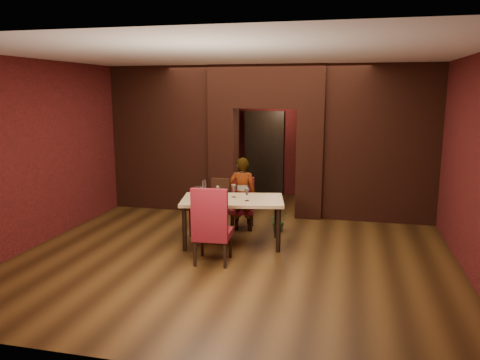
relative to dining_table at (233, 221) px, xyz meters
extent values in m
plane|color=#442911|center=(0.19, 0.19, -0.41)|extent=(8.00, 8.00, 0.00)
cube|color=silver|center=(0.19, 0.19, 2.79)|extent=(7.00, 8.00, 0.04)
cube|color=maroon|center=(0.19, 4.19, 1.19)|extent=(7.00, 0.04, 3.20)
cube|color=maroon|center=(0.19, -3.81, 1.19)|extent=(7.00, 0.04, 3.20)
cube|color=maroon|center=(-3.31, 0.19, 1.19)|extent=(0.04, 8.00, 3.20)
cube|color=maroon|center=(3.69, 0.19, 1.19)|extent=(0.04, 8.00, 3.20)
cube|color=maroon|center=(-0.76, 2.19, 0.74)|extent=(0.55, 0.55, 2.30)
cube|color=maroon|center=(1.14, 2.19, 0.74)|extent=(0.55, 0.55, 2.30)
cube|color=maroon|center=(0.19, 2.19, 2.34)|extent=(2.45, 0.55, 0.90)
cube|color=maroon|center=(-2.17, 2.19, 1.19)|extent=(2.28, 0.35, 3.20)
cube|color=maroon|center=(2.55, 2.19, 1.19)|extent=(2.28, 0.35, 3.20)
cube|color=#AA5831|center=(-0.76, 1.90, 0.14)|extent=(0.40, 0.03, 0.50)
cube|color=black|center=(-0.21, 4.13, 0.64)|extent=(0.90, 0.08, 2.10)
cube|color=black|center=(-0.21, 4.09, 0.64)|extent=(1.02, 0.04, 2.22)
cube|color=tan|center=(0.00, 0.00, 0.00)|extent=(1.90, 1.31, 0.82)
cube|color=maroon|center=(-0.05, 0.96, 0.09)|extent=(0.51, 0.51, 0.99)
cube|color=maroon|center=(-0.08, -0.93, 0.21)|extent=(0.60, 0.60, 1.23)
imported|color=white|center=(-0.02, 0.87, 0.30)|extent=(0.54, 0.38, 1.42)
cube|color=white|center=(-0.33, -0.27, 0.41)|extent=(0.30, 0.24, 0.00)
cylinder|color=silver|center=(-0.57, -0.13, 0.51)|extent=(0.17, 0.17, 0.21)
cylinder|color=white|center=(-0.53, 0.05, 0.56)|extent=(0.07, 0.07, 0.30)
imported|color=#2B5A21|center=(0.68, 0.96, -0.21)|extent=(0.44, 0.41, 0.40)
camera|label=1|loc=(1.96, -7.66, 2.25)|focal=35.00mm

